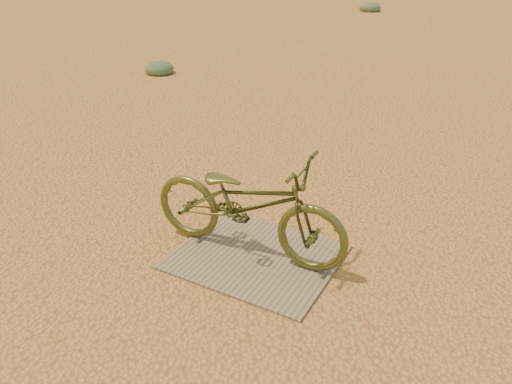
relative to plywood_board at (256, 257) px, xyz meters
The scene contains 5 objects.
ground 0.16m from the plywood_board, ahead, with size 120.00×120.00×0.00m, color gold.
plywood_board is the anchor object (origin of this frame).
bicycle 0.48m from the plywood_board, 160.40° to the left, with size 0.61×1.75×0.92m, color #4C5221.
kale_a 6.57m from the plywood_board, 135.84° to the left, with size 0.57×0.57×0.31m, color #5B744F.
kale_c 15.63m from the plywood_board, 104.09° to the left, with size 0.75×0.75×0.41m, color #5B744F.
Camera 1 is at (1.54, -3.06, 2.45)m, focal length 35.00 mm.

